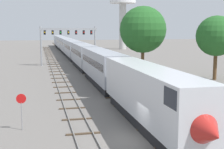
% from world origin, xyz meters
% --- Properties ---
extents(ground_plane, '(400.00, 400.00, 0.00)m').
position_xyz_m(ground_plane, '(0.00, 0.00, 0.00)').
color(ground_plane, slate).
extents(track_main, '(2.60, 200.00, 0.16)m').
position_xyz_m(track_main, '(2.00, 60.00, 0.07)').
color(track_main, slate).
rests_on(track_main, ground).
extents(track_near, '(2.60, 160.00, 0.16)m').
position_xyz_m(track_near, '(-3.50, 40.00, 0.07)').
color(track_near, slate).
rests_on(track_near, ground).
extents(passenger_train, '(3.04, 137.15, 4.80)m').
position_xyz_m(passenger_train, '(2.00, 62.24, 2.61)').
color(passenger_train, silver).
rests_on(passenger_train, ground).
extents(signal_gantry, '(12.10, 0.49, 8.30)m').
position_xyz_m(signal_gantry, '(-0.25, 48.26, 6.14)').
color(signal_gantry, '#999BA0').
rests_on(signal_gantry, ground).
extents(water_tower, '(9.93, 9.93, 22.42)m').
position_xyz_m(water_tower, '(24.72, 98.12, 17.71)').
color(water_tower, beige).
rests_on(water_tower, ground).
extents(stop_sign, '(0.76, 0.08, 2.88)m').
position_xyz_m(stop_sign, '(-8.00, 4.11, 1.87)').
color(stop_sign, gray).
rests_on(stop_sign, ground).
extents(trackside_tree_left, '(7.98, 7.98, 11.66)m').
position_xyz_m(trackside_tree_left, '(10.97, 31.92, 7.66)').
color(trackside_tree_left, brown).
rests_on(trackside_tree_left, ground).
extents(trackside_tree_mid, '(6.15, 6.15, 9.81)m').
position_xyz_m(trackside_tree_mid, '(19.84, 23.36, 6.71)').
color(trackside_tree_mid, brown).
rests_on(trackside_tree_mid, ground).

